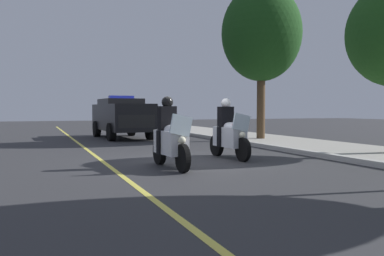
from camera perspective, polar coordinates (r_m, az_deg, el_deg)
The scene contains 8 objects.
ground_plane at distance 11.10m, azimuth 0.04°, elevation -4.65°, with size 80.00×80.00×0.00m, color #333335.
curb_strip at distance 12.96m, azimuth 15.96°, elevation -3.36°, with size 48.00×0.24×0.15m, color #B7B5AD.
sidewalk_strip at distance 14.19m, azimuth 22.09°, elevation -3.04°, with size 48.00×3.60×0.10m, color #A8A399.
lane_stripe_center at distance 10.50m, azimuth -11.57°, elevation -5.11°, with size 48.00×0.12×0.01m, color #E0D14C.
police_motorcycle_lead_left at distance 9.78m, azimuth -3.06°, elevation -1.53°, with size 2.14×0.60×1.72m.
police_motorcycle_lead_right at distance 11.69m, azimuth 5.15°, elevation -0.85°, with size 2.14×0.60×1.72m.
police_suv at distance 20.06m, azimuth -9.70°, elevation 1.64°, with size 5.00×2.30×2.05m.
tree_far_back at distance 18.79m, azimuth 9.62°, elevation 12.79°, with size 3.52×3.52×6.76m.
Camera 1 is at (10.26, -4.00, 1.42)m, focal length 38.41 mm.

